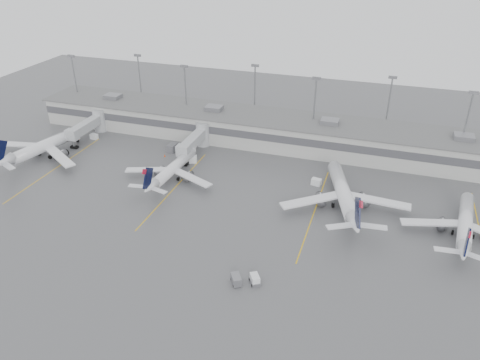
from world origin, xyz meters
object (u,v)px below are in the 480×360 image
(jet_mid_left, at_px, (172,169))
(jet_far_left, at_px, (44,146))
(jet_far_right, at_px, (465,224))
(baggage_tug, at_px, (255,280))
(jet_mid_right, at_px, (344,194))

(jet_mid_left, bearing_deg, jet_far_left, -178.30)
(jet_mid_left, xyz_separation_m, jet_far_right, (68.96, -3.65, 0.13))
(jet_far_right, xyz_separation_m, baggage_tug, (-37.31, -28.03, -2.22))
(jet_mid_left, relative_size, jet_far_right, 0.96)
(jet_far_left, relative_size, jet_mid_left, 1.19)
(jet_mid_left, bearing_deg, jet_mid_right, 3.00)
(jet_mid_left, relative_size, baggage_tug, 8.86)
(jet_far_left, height_order, jet_far_right, jet_far_left)
(jet_mid_left, distance_m, baggage_tug, 44.83)
(jet_far_left, xyz_separation_m, baggage_tug, (71.17, -32.54, -2.66))
(jet_far_left, height_order, jet_mid_left, jet_far_left)
(jet_mid_right, height_order, baggage_tug, jet_mid_right)
(jet_mid_right, bearing_deg, baggage_tug, -127.53)
(jet_far_right, bearing_deg, jet_far_left, -175.67)
(jet_mid_left, distance_m, jet_far_right, 69.05)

